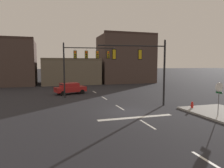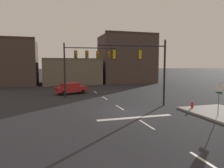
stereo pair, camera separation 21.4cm
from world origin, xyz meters
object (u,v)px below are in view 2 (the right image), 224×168
Objects in this scene: signal_mast_far_side at (82,59)px; stop_sign at (219,91)px; car_lot_nearside at (71,88)px; signal_mast_near_side at (146,62)px; fire_hydrant at (192,106)px.

stop_sign is at bearing -55.69° from signal_mast_far_side.
signal_mast_far_side is at bearing -69.95° from car_lot_nearside.
stop_sign is at bearing -57.00° from signal_mast_near_side.
signal_mast_near_side is 7.24m from stop_sign.
signal_mast_near_side reaches higher than fire_hydrant.
signal_mast_far_side reaches higher than stop_sign.
fire_hydrant is at bearing 93.07° from stop_sign.
signal_mast_far_side is 2.50× the size of stop_sign.
stop_sign is 3.77× the size of fire_hydrant.
signal_mast_near_side is at bearing 123.00° from stop_sign.
stop_sign reaches higher than car_lot_nearside.
stop_sign is (3.72, -5.73, -2.40)m from signal_mast_near_side.
stop_sign is at bearing -58.26° from car_lot_nearside.
stop_sign is (9.10, -13.34, -2.79)m from signal_mast_far_side.
signal_mast_near_side is 9.26× the size of fire_hydrant.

